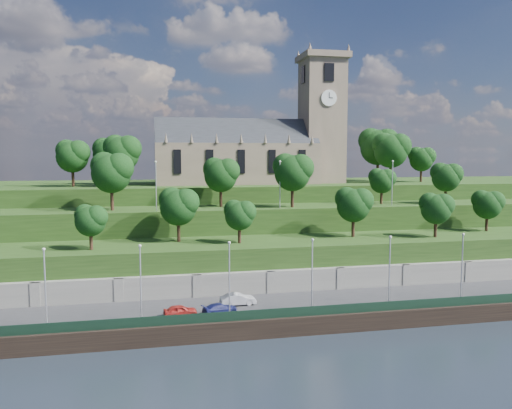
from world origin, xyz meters
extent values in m
plane|color=black|center=(0.00, 0.00, 0.00)|extent=(320.00, 320.00, 0.00)
cube|color=#2D2D30|center=(0.00, 6.00, 1.00)|extent=(160.00, 12.00, 2.00)
cube|color=black|center=(0.00, -0.05, 1.10)|extent=(160.00, 0.50, 2.20)
cube|color=black|center=(0.00, 0.60, 2.60)|extent=(160.00, 0.10, 1.20)
cube|color=slate|center=(0.00, 12.00, 2.50)|extent=(160.00, 2.00, 5.00)
cube|color=slate|center=(-35.00, 11.20, 2.50)|extent=(1.20, 0.60, 5.00)
cube|color=slate|center=(-25.00, 11.20, 2.50)|extent=(1.20, 0.60, 5.00)
cube|color=slate|center=(-15.00, 11.20, 2.50)|extent=(1.20, 0.60, 5.00)
cube|color=slate|center=(-5.00, 11.20, 2.50)|extent=(1.20, 0.60, 5.00)
cube|color=slate|center=(5.00, 11.20, 2.50)|extent=(1.20, 0.60, 5.00)
cube|color=slate|center=(15.00, 11.20, 2.50)|extent=(1.20, 0.60, 5.00)
cube|color=slate|center=(25.00, 11.20, 2.50)|extent=(1.20, 0.60, 5.00)
cube|color=#1F3A13|center=(0.00, 18.00, 4.00)|extent=(160.00, 12.00, 8.00)
cube|color=#1F3A13|center=(0.00, 29.00, 6.00)|extent=(160.00, 10.00, 12.00)
cube|color=#1F3A13|center=(0.00, 50.00, 7.50)|extent=(160.00, 32.00, 15.00)
cube|color=#6C5B4B|center=(-4.00, 46.00, 19.00)|extent=(32.00, 12.00, 8.00)
cube|color=#212429|center=(-4.00, 46.00, 23.00)|extent=(32.00, 10.18, 10.18)
cone|color=#6C5B4B|center=(-18.00, 40.00, 23.90)|extent=(0.70, 0.70, 1.80)
cone|color=#6C5B4B|center=(-13.33, 40.00, 23.90)|extent=(0.70, 0.70, 1.80)
cone|color=#6C5B4B|center=(-8.67, 40.00, 23.90)|extent=(0.70, 0.70, 1.80)
cone|color=#6C5B4B|center=(-4.00, 40.00, 23.90)|extent=(0.70, 0.70, 1.80)
cone|color=#6C5B4B|center=(0.67, 40.00, 23.90)|extent=(0.70, 0.70, 1.80)
cone|color=#6C5B4B|center=(5.33, 40.00, 23.90)|extent=(0.70, 0.70, 1.80)
cone|color=#6C5B4B|center=(10.00, 40.00, 23.90)|extent=(0.70, 0.70, 1.80)
cube|color=black|center=(-16.00, 39.92, 19.50)|extent=(1.40, 0.25, 4.50)
cube|color=black|center=(-10.00, 39.92, 19.50)|extent=(1.40, 0.25, 4.50)
cube|color=black|center=(-4.00, 39.92, 19.50)|extent=(1.40, 0.25, 4.50)
cube|color=black|center=(2.00, 39.92, 19.50)|extent=(1.40, 0.25, 4.50)
cube|color=black|center=(8.00, 39.92, 19.50)|extent=(1.40, 0.25, 4.50)
cube|color=#6C5B4B|center=(14.00, 46.00, 27.50)|extent=(8.00, 8.00, 25.00)
cube|color=#6C5B4B|center=(14.00, 46.00, 40.60)|extent=(9.20, 9.20, 1.20)
cone|color=#6C5B4B|center=(10.00, 42.00, 41.80)|extent=(0.80, 0.80, 1.60)
cone|color=#6C5B4B|center=(10.00, 50.00, 41.80)|extent=(0.80, 0.80, 1.60)
cone|color=#6C5B4B|center=(18.00, 42.00, 41.80)|extent=(0.80, 0.80, 1.60)
cone|color=#6C5B4B|center=(18.00, 50.00, 41.80)|extent=(0.80, 0.80, 1.60)
cube|color=black|center=(14.00, 41.92, 37.00)|extent=(2.00, 0.25, 3.50)
cube|color=black|center=(14.00, 50.08, 37.00)|extent=(2.00, 0.25, 3.50)
cube|color=black|center=(9.92, 46.00, 37.00)|extent=(0.25, 2.00, 3.50)
cube|color=black|center=(18.08, 46.00, 37.00)|extent=(0.25, 2.00, 3.50)
cylinder|color=white|center=(14.00, 41.88, 32.00)|extent=(3.20, 0.30, 3.20)
cylinder|color=white|center=(18.12, 46.00, 32.00)|extent=(0.30, 3.20, 3.20)
cube|color=black|center=(14.00, 41.70, 32.50)|extent=(0.12, 0.05, 1.10)
cube|color=black|center=(14.40, 41.70, 32.00)|extent=(0.80, 0.05, 0.12)
cylinder|color=black|center=(-28.78, 16.00, 9.32)|extent=(0.48, 0.48, 2.65)
sphere|color=black|center=(-28.78, 16.00, 11.88)|extent=(4.12, 4.12, 4.12)
sphere|color=black|center=(-27.96, 15.59, 12.50)|extent=(3.09, 3.09, 3.09)
sphere|color=black|center=(-29.50, 16.51, 12.70)|extent=(2.88, 2.88, 2.88)
cylinder|color=black|center=(-16.89, 20.00, 9.73)|extent=(0.51, 0.51, 3.45)
sphere|color=black|center=(-16.89, 20.00, 13.07)|extent=(5.37, 5.37, 5.37)
sphere|color=black|center=(-15.81, 19.46, 13.87)|extent=(4.03, 4.03, 4.03)
sphere|color=black|center=(-17.83, 20.67, 14.14)|extent=(3.76, 3.76, 3.76)
cylinder|color=black|center=(-8.32, 17.00, 9.36)|extent=(0.48, 0.48, 2.71)
sphere|color=black|center=(-8.32, 17.00, 11.98)|extent=(4.22, 4.22, 4.22)
sphere|color=black|center=(-7.48, 16.58, 12.61)|extent=(3.16, 3.16, 3.16)
sphere|color=black|center=(-9.06, 17.53, 12.82)|extent=(2.95, 2.95, 2.95)
cylinder|color=black|center=(10.03, 19.00, 9.67)|extent=(0.51, 0.51, 3.35)
sphere|color=black|center=(10.03, 19.00, 12.91)|extent=(5.21, 5.21, 5.21)
sphere|color=black|center=(11.07, 18.48, 13.69)|extent=(3.91, 3.91, 3.91)
sphere|color=black|center=(9.11, 19.65, 13.95)|extent=(3.65, 3.65, 3.65)
cylinder|color=black|center=(22.38, 16.00, 9.49)|extent=(0.49, 0.49, 2.98)
sphere|color=black|center=(22.38, 16.00, 12.38)|extent=(4.64, 4.64, 4.64)
sphere|color=black|center=(23.31, 15.54, 13.07)|extent=(3.48, 3.48, 3.48)
sphere|color=black|center=(21.56, 16.58, 13.31)|extent=(3.25, 3.25, 3.25)
cylinder|color=black|center=(34.31, 20.00, 9.48)|extent=(0.49, 0.49, 2.97)
sphere|color=black|center=(34.31, 20.00, 12.35)|extent=(4.61, 4.61, 4.61)
sphere|color=black|center=(35.23, 19.54, 13.04)|extent=(3.46, 3.46, 3.46)
sphere|color=black|center=(33.50, 20.58, 13.27)|extent=(3.23, 3.23, 3.23)
cylinder|color=black|center=(-26.87, 28.00, 13.99)|extent=(0.54, 0.54, 3.97)
sphere|color=black|center=(-26.87, 28.00, 17.83)|extent=(6.18, 6.18, 6.18)
sphere|color=black|center=(-25.63, 27.38, 18.75)|extent=(4.64, 4.64, 4.64)
sphere|color=black|center=(-27.95, 28.77, 19.06)|extent=(4.33, 4.33, 4.33)
cylinder|color=black|center=(-9.27, 30.00, 13.79)|extent=(0.52, 0.52, 3.59)
sphere|color=black|center=(-9.27, 30.00, 17.26)|extent=(5.58, 5.58, 5.58)
sphere|color=black|center=(-8.15, 29.44, 18.10)|extent=(4.19, 4.19, 4.19)
sphere|color=black|center=(-10.25, 30.70, 18.38)|extent=(3.91, 3.91, 3.91)
cylinder|color=black|center=(2.41, 27.00, 13.95)|extent=(0.53, 0.53, 3.90)
sphere|color=black|center=(2.41, 27.00, 17.71)|extent=(6.06, 6.06, 6.06)
sphere|color=black|center=(3.62, 26.39, 18.62)|extent=(4.54, 4.54, 4.54)
sphere|color=black|center=(1.35, 27.76, 18.92)|extent=(4.24, 4.24, 4.24)
cylinder|color=black|center=(19.49, 29.00, 13.38)|extent=(0.48, 0.48, 2.76)
sphere|color=black|center=(19.49, 29.00, 16.04)|extent=(4.29, 4.29, 4.29)
sphere|color=black|center=(20.35, 28.57, 16.68)|extent=(3.22, 3.22, 3.22)
sphere|color=black|center=(18.74, 29.54, 16.90)|extent=(3.00, 3.00, 3.00)
cylinder|color=black|center=(30.90, 27.00, 13.59)|extent=(0.50, 0.50, 3.18)
sphere|color=black|center=(30.90, 27.00, 16.66)|extent=(4.95, 4.95, 4.95)
sphere|color=black|center=(31.89, 26.51, 17.41)|extent=(3.71, 3.71, 3.71)
sphere|color=black|center=(30.04, 27.62, 17.65)|extent=(3.46, 3.46, 3.46)
cylinder|color=black|center=(-34.71, 42.00, 16.84)|extent=(0.52, 0.52, 3.68)
sphere|color=black|center=(-34.71, 42.00, 20.39)|extent=(5.72, 5.72, 5.72)
sphere|color=black|center=(-33.57, 41.43, 21.25)|extent=(4.29, 4.29, 4.29)
sphere|color=black|center=(-35.71, 42.71, 21.53)|extent=(4.00, 4.00, 4.00)
cylinder|color=black|center=(-28.81, 48.00, 16.96)|extent=(0.53, 0.53, 3.93)
sphere|color=black|center=(-28.81, 48.00, 20.76)|extent=(6.11, 6.11, 6.11)
sphere|color=black|center=(-27.59, 47.39, 21.68)|extent=(4.58, 4.58, 4.58)
sphere|color=black|center=(-29.88, 48.76, 21.98)|extent=(4.28, 4.28, 4.28)
cylinder|color=black|center=(-25.94, 40.00, 17.03)|extent=(0.54, 0.54, 4.05)
sphere|color=black|center=(-25.94, 40.00, 20.94)|extent=(6.31, 6.31, 6.31)
sphere|color=black|center=(-24.68, 39.37, 21.89)|extent=(4.73, 4.73, 4.73)
sphere|color=black|center=(-27.04, 40.79, 22.21)|extent=(4.41, 4.41, 4.41)
cylinder|color=black|center=(27.65, 42.00, 17.22)|extent=(0.56, 0.56, 4.45)
sphere|color=black|center=(27.65, 42.00, 21.52)|extent=(6.92, 6.92, 6.92)
sphere|color=black|center=(29.04, 41.31, 22.56)|extent=(5.19, 5.19, 5.19)
sphere|color=black|center=(26.44, 42.86, 22.90)|extent=(4.84, 4.84, 4.84)
cylinder|color=black|center=(28.56, 50.00, 17.52)|extent=(0.58, 0.58, 5.05)
sphere|color=black|center=(28.56, 50.00, 22.40)|extent=(7.85, 7.85, 7.85)
sphere|color=black|center=(30.13, 49.21, 23.58)|extent=(5.89, 5.89, 5.89)
sphere|color=black|center=(27.19, 50.98, 23.97)|extent=(5.50, 5.50, 5.50)
cylinder|color=black|center=(35.75, 44.00, 16.62)|extent=(0.50, 0.50, 3.23)
sphere|color=black|center=(35.75, 44.00, 19.74)|extent=(5.02, 5.02, 5.02)
sphere|color=black|center=(36.76, 43.50, 20.49)|extent=(3.77, 3.77, 3.77)
sphere|color=black|center=(34.87, 44.63, 20.74)|extent=(3.52, 3.52, 3.52)
cylinder|color=#B2B2B7|center=(-32.00, 2.50, 6.29)|extent=(0.16, 0.16, 8.57)
sphere|color=silver|center=(-32.00, 2.50, 10.69)|extent=(0.36, 0.36, 0.36)
cylinder|color=#B2B2B7|center=(-22.00, 2.50, 6.29)|extent=(0.16, 0.16, 8.57)
sphere|color=silver|center=(-22.00, 2.50, 10.69)|extent=(0.36, 0.36, 0.36)
cylinder|color=#B2B2B7|center=(-12.00, 2.50, 6.29)|extent=(0.16, 0.16, 8.57)
sphere|color=silver|center=(-12.00, 2.50, 10.69)|extent=(0.36, 0.36, 0.36)
cylinder|color=#B2B2B7|center=(-2.00, 2.50, 6.29)|extent=(0.16, 0.16, 8.57)
sphere|color=silver|center=(-2.00, 2.50, 10.69)|extent=(0.36, 0.36, 0.36)
cylinder|color=#B2B2B7|center=(8.00, 2.50, 6.29)|extent=(0.16, 0.16, 8.57)
sphere|color=silver|center=(8.00, 2.50, 10.69)|extent=(0.36, 0.36, 0.36)
cylinder|color=#B2B2B7|center=(18.00, 2.50, 6.29)|extent=(0.16, 0.16, 8.57)
sphere|color=silver|center=(18.00, 2.50, 10.69)|extent=(0.36, 0.36, 0.36)
cylinder|color=#B2B2B7|center=(-20.00, 26.00, 15.77)|extent=(0.16, 0.16, 7.54)
sphere|color=silver|center=(-20.00, 26.00, 19.66)|extent=(0.36, 0.36, 0.36)
cylinder|color=#B2B2B7|center=(0.00, 26.00, 15.77)|extent=(0.16, 0.16, 7.54)
sphere|color=silver|center=(0.00, 26.00, 19.66)|extent=(0.36, 0.36, 0.36)
cylinder|color=#B2B2B7|center=(20.00, 26.00, 15.77)|extent=(0.16, 0.16, 7.54)
sphere|color=silver|center=(20.00, 26.00, 19.66)|extent=(0.36, 0.36, 0.36)
imported|color=#AE211D|center=(-17.62, 3.77, 2.66)|extent=(4.04, 2.02, 1.32)
imported|color=#A2A2A7|center=(-10.32, 6.66, 2.74)|extent=(4.56, 1.81, 1.48)
imported|color=navy|center=(-12.98, 3.73, 2.62)|extent=(4.57, 2.98, 1.23)
camera|label=1|loc=(-20.36, -53.42, 20.70)|focal=35.00mm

